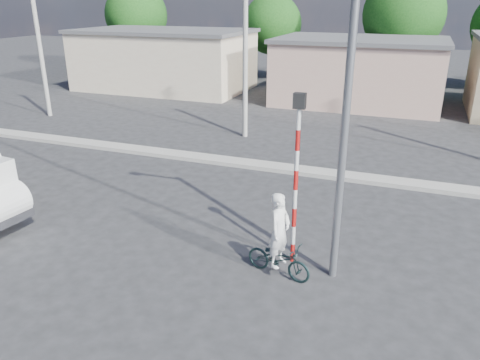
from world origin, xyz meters
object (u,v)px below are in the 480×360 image
(bicycle, at_px, (279,259))
(cyclist, at_px, (279,241))
(traffic_pole, at_px, (297,167))
(streetlight, at_px, (342,70))

(bicycle, distance_m, cyclist, 0.49)
(bicycle, height_order, traffic_pole, traffic_pole)
(bicycle, bearing_deg, traffic_pole, 1.82)
(bicycle, relative_size, cyclist, 0.91)
(traffic_pole, bearing_deg, streetlight, -17.73)
(bicycle, xyz_separation_m, cyclist, (0.00, 0.00, 0.49))
(cyclist, bearing_deg, streetlight, -53.66)
(cyclist, height_order, traffic_pole, traffic_pole)
(cyclist, relative_size, traffic_pole, 0.43)
(traffic_pole, height_order, streetlight, streetlight)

